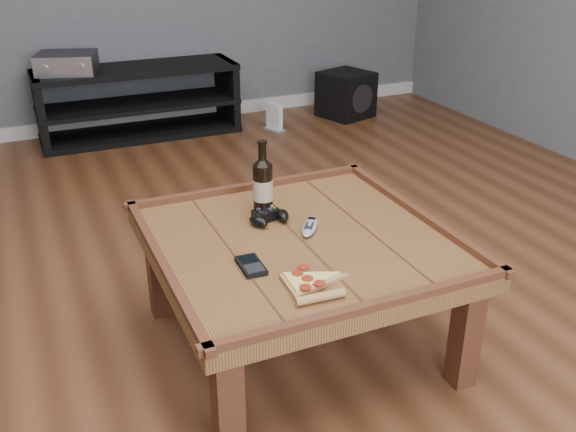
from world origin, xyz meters
name	(u,v)px	position (x,y,z in m)	size (l,w,h in m)	color
ground	(299,344)	(0.00, 0.00, 0.00)	(6.00, 6.00, 0.00)	#4A2715
baseboard	(135,120)	(0.00, 2.99, 0.05)	(5.00, 0.02, 0.10)	silver
coffee_table	(300,253)	(0.00, 0.00, 0.39)	(1.03, 1.03, 0.48)	#4F2F16
media_console	(139,102)	(0.00, 2.75, 0.25)	(1.40, 0.45, 0.50)	black
beer_bottle	(263,185)	(-0.04, 0.24, 0.57)	(0.07, 0.07, 0.29)	black
game_controller	(269,216)	(-0.05, 0.17, 0.47)	(0.17, 0.12, 0.05)	black
pizza_slice	(309,284)	(-0.11, -0.30, 0.46)	(0.18, 0.28, 0.03)	#B0824C
smartphone	(251,265)	(-0.23, -0.12, 0.46)	(0.08, 0.13, 0.02)	black
remote_control	(310,226)	(0.06, 0.05, 0.46)	(0.14, 0.16, 0.02)	#93979F
av_receiver	(67,63)	(-0.45, 2.75, 0.57)	(0.45, 0.41, 0.13)	black
subwoofer	(346,94)	(1.59, 2.58, 0.18)	(0.44, 0.44, 0.35)	black
game_console	(274,118)	(0.93, 2.46, 0.09)	(0.14, 0.18, 0.20)	gray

